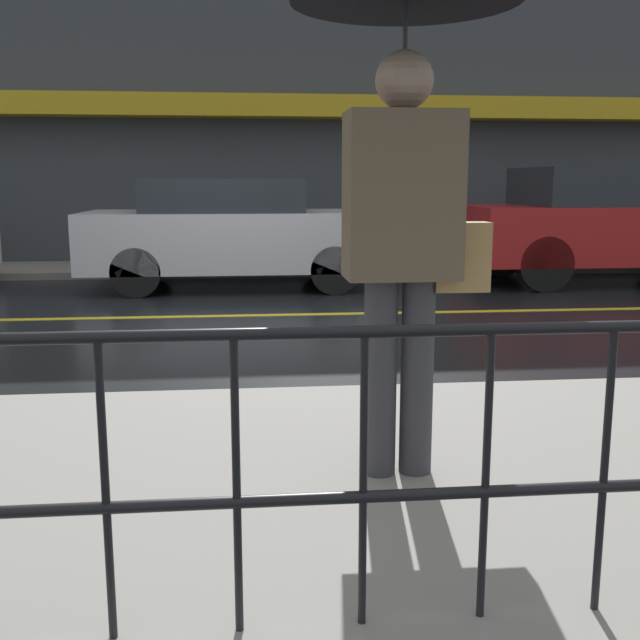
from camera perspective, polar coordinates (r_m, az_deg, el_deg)
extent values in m
plane|color=black|center=(7.99, -5.97, 0.32)|extent=(80.00, 80.00, 0.00)
cube|color=gray|center=(3.47, -6.05, -12.45)|extent=(28.00, 2.87, 0.10)
cube|color=gray|center=(12.01, -5.96, 3.98)|extent=(28.00, 1.69, 0.10)
cube|color=gold|center=(7.99, -5.97, 0.35)|extent=(25.20, 0.12, 0.01)
cube|color=#383D42|center=(13.06, -6.24, 18.62)|extent=(28.00, 0.30, 6.53)
cube|color=#B79319|center=(12.56, -6.19, 15.91)|extent=(16.80, 0.55, 0.35)
cylinder|color=black|center=(2.05, -6.62, -1.11)|extent=(12.00, 0.04, 0.04)
cylinder|color=black|center=(2.20, -6.34, -13.64)|extent=(12.00, 0.04, 0.04)
cylinder|color=black|center=(2.22, -16.02, -12.55)|extent=(0.02, 0.02, 0.89)
cylinder|color=black|center=(2.19, -6.37, -12.58)|extent=(0.02, 0.02, 0.89)
cylinder|color=black|center=(2.21, 3.31, -12.26)|extent=(0.02, 0.02, 0.89)
cylinder|color=black|center=(2.29, 12.51, -11.64)|extent=(0.02, 0.02, 0.89)
cylinder|color=black|center=(2.43, 20.83, -10.82)|extent=(0.02, 0.02, 0.89)
cylinder|color=#333338|center=(3.33, 4.60, -4.41)|extent=(0.15, 0.15, 0.89)
cylinder|color=#333338|center=(3.37, 7.39, -4.31)|extent=(0.15, 0.15, 0.89)
cube|color=brown|center=(3.24, 6.27, 9.36)|extent=(0.48, 0.29, 0.70)
sphere|color=gray|center=(3.26, 6.45, 17.70)|extent=(0.24, 0.24, 0.24)
cylinder|color=#262628|center=(3.25, 6.41, 16.20)|extent=(0.02, 0.02, 0.78)
cube|color=#9E7A47|center=(3.32, 10.67, 4.75)|extent=(0.24, 0.12, 0.30)
cube|color=#B2B5BA|center=(10.11, -6.39, 6.09)|extent=(3.95, 1.75, 0.75)
cube|color=#1E2328|center=(10.08, -7.37, 9.41)|extent=(2.06, 1.61, 0.42)
cylinder|color=black|center=(10.96, 0.12, 4.76)|extent=(0.62, 0.22, 0.62)
cylinder|color=black|center=(9.45, 1.08, 3.84)|extent=(0.62, 0.22, 0.62)
cylinder|color=black|center=(10.98, -12.75, 4.51)|extent=(0.62, 0.22, 0.62)
cylinder|color=black|center=(9.47, -13.84, 3.55)|extent=(0.62, 0.22, 0.62)
cube|color=maroon|center=(11.33, 21.24, 6.19)|extent=(4.11, 1.86, 0.77)
cube|color=#1E2328|center=(11.24, 20.70, 9.49)|extent=(2.14, 1.71, 0.52)
cylinder|color=black|center=(11.61, 13.65, 5.05)|extent=(0.72, 0.22, 0.72)
cylinder|color=black|center=(10.09, 16.73, 4.12)|extent=(0.72, 0.22, 0.72)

